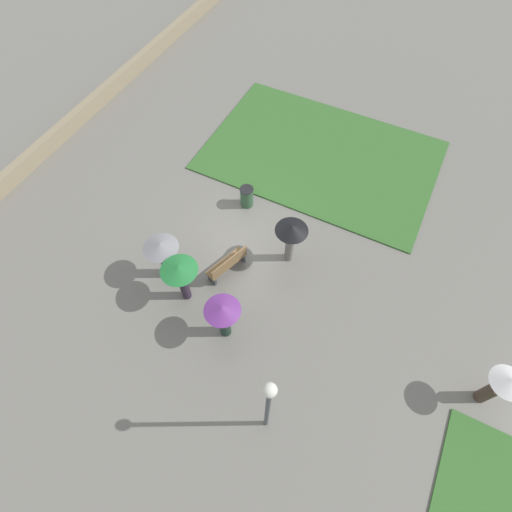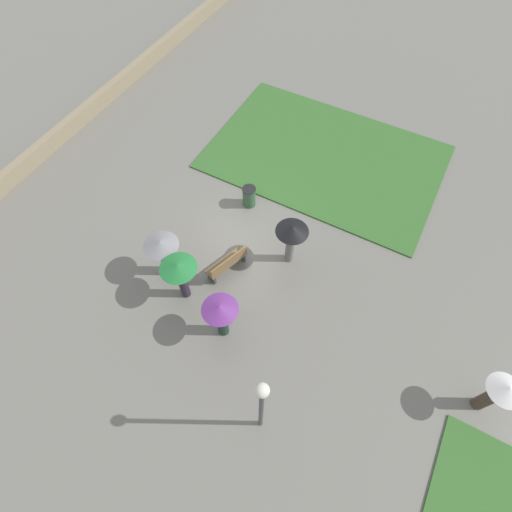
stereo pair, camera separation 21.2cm
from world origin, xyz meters
TOP-DOWN VIEW (x-y plane):
  - ground_plane at (0.00, 0.00)m, footprint 90.00×90.00m
  - lawn_patch_near at (-5.22, 1.19)m, footprint 6.30×9.29m
  - parapet_wall at (0.00, -9.12)m, footprint 45.00×0.35m
  - park_bench at (1.40, 0.42)m, footprint 1.56×0.90m
  - lamp_post at (5.21, 3.71)m, footprint 0.32×0.32m
  - trash_bin at (-1.52, -0.37)m, footprint 0.52×0.52m
  - crowd_person_purple at (3.36, 1.41)m, footprint 1.07×1.07m
  - crowd_person_green at (2.83, -0.34)m, footprint 1.15×1.15m
  - crowd_person_black at (-0.02, 2.03)m, footprint 1.07×1.07m
  - crowd_person_grey at (2.37, -1.32)m, footprint 1.12×1.12m
  - lone_walker_far_path at (1.84, 8.88)m, footprint 0.95×0.95m

SIDE VIEW (x-z plane):
  - ground_plane at x=0.00m, z-range 0.00..0.00m
  - lawn_patch_near at x=-5.22m, z-range 0.00..0.06m
  - parapet_wall at x=0.00m, z-range 0.00..0.65m
  - trash_bin at x=-1.52m, z-range 0.00..0.86m
  - park_bench at x=1.40m, z-range 0.01..0.91m
  - crowd_person_grey at x=2.37m, z-range 0.39..2.18m
  - lone_walker_far_path at x=1.84m, z-range 0.39..2.21m
  - crowd_person_purple at x=3.36m, z-range 0.40..2.21m
  - crowd_person_green at x=2.83m, z-range 0.48..2.34m
  - crowd_person_black at x=-0.02m, z-range 0.50..2.37m
  - lamp_post at x=5.21m, z-range 0.59..4.45m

